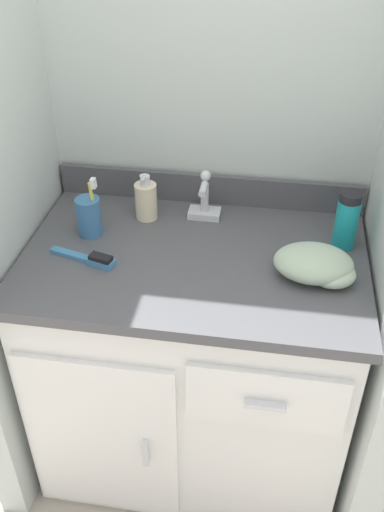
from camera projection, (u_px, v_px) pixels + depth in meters
ground_plane at (193, 443)px, 1.93m from camera, size 6.00×6.00×0.00m
wall_back at (213, 90)px, 1.55m from camera, size 1.07×0.08×2.20m
vanity at (193, 358)px, 1.68m from camera, size 0.89×0.59×0.78m
backsplash at (209, 189)px, 1.67m from camera, size 0.89×0.02×0.09m
sink_faucet at (205, 202)px, 1.60m from camera, size 0.09×0.09×0.14m
toothbrush_cup at (89, 216)px, 1.52m from camera, size 0.07×0.07×0.17m
soap_dispenser at (146, 200)px, 1.59m from camera, size 0.06×0.07×0.14m
shaving_cream_can at (347, 220)px, 1.46m from camera, size 0.06×0.06×0.16m
hairbrush at (91, 259)px, 1.44m from camera, size 0.18×0.07×0.03m
hand_towel at (318, 265)px, 1.38m from camera, size 0.20×0.15×0.08m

